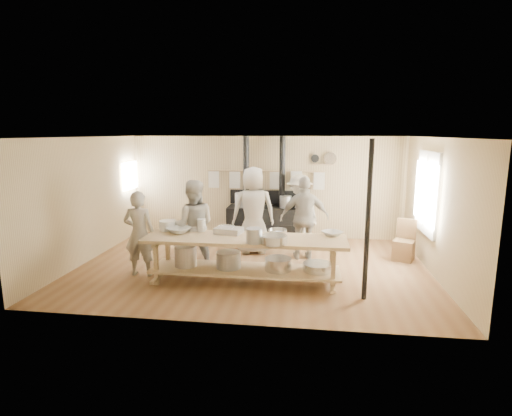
{
  "coord_description": "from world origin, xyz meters",
  "views": [
    {
      "loc": [
        1.11,
        -7.69,
        2.69
      ],
      "look_at": [
        0.06,
        0.2,
        1.18
      ],
      "focal_mm": 28.0,
      "sensor_mm": 36.0,
      "label": 1
    }
  ],
  "objects_px": {
    "cook_far_left": "(139,234)",
    "roasting_pan": "(229,230)",
    "cook_right": "(305,218)",
    "cook_by_window": "(299,209)",
    "stove": "(263,219)",
    "chair": "(404,248)",
    "cook_center": "(253,210)",
    "cook_left": "(193,225)",
    "prep_table": "(244,255)"
  },
  "relations": [
    {
      "from": "cook_center",
      "to": "cook_far_left",
      "type": "bearing_deg",
      "value": 28.19
    },
    {
      "from": "cook_by_window",
      "to": "roasting_pan",
      "type": "distance_m",
      "value": 2.88
    },
    {
      "from": "prep_table",
      "to": "roasting_pan",
      "type": "xyz_separation_m",
      "value": [
        -0.33,
        0.25,
        0.38
      ]
    },
    {
      "from": "stove",
      "to": "cook_left",
      "type": "distance_m",
      "value": 2.7
    },
    {
      "from": "cook_by_window",
      "to": "roasting_pan",
      "type": "relative_size",
      "value": 3.51
    },
    {
      "from": "cook_by_window",
      "to": "prep_table",
      "type": "bearing_deg",
      "value": -68.55
    },
    {
      "from": "cook_by_window",
      "to": "stove",
      "type": "bearing_deg",
      "value": -151.51
    },
    {
      "from": "prep_table",
      "to": "cook_left",
      "type": "height_order",
      "value": "cook_left"
    },
    {
      "from": "cook_far_left",
      "to": "chair",
      "type": "distance_m",
      "value": 5.47
    },
    {
      "from": "cook_center",
      "to": "chair",
      "type": "distance_m",
      "value": 3.34
    },
    {
      "from": "cook_by_window",
      "to": "chair",
      "type": "distance_m",
      "value": 2.58
    },
    {
      "from": "stove",
      "to": "chair",
      "type": "height_order",
      "value": "stove"
    },
    {
      "from": "prep_table",
      "to": "roasting_pan",
      "type": "distance_m",
      "value": 0.57
    },
    {
      "from": "cook_left",
      "to": "roasting_pan",
      "type": "bearing_deg",
      "value": 143.89
    },
    {
      "from": "stove",
      "to": "cook_by_window",
      "type": "height_order",
      "value": "stove"
    },
    {
      "from": "cook_left",
      "to": "chair",
      "type": "bearing_deg",
      "value": -177.41
    },
    {
      "from": "cook_left",
      "to": "chair",
      "type": "relative_size",
      "value": 2.06
    },
    {
      "from": "cook_far_left",
      "to": "roasting_pan",
      "type": "bearing_deg",
      "value": 179.99
    },
    {
      "from": "cook_left",
      "to": "cook_right",
      "type": "relative_size",
      "value": 1.01
    },
    {
      "from": "prep_table",
      "to": "cook_right",
      "type": "distance_m",
      "value": 1.94
    },
    {
      "from": "prep_table",
      "to": "roasting_pan",
      "type": "relative_size",
      "value": 7.49
    },
    {
      "from": "cook_far_left",
      "to": "chair",
      "type": "xyz_separation_m",
      "value": [
        5.19,
        1.62,
        -0.56
      ]
    },
    {
      "from": "cook_far_left",
      "to": "chair",
      "type": "relative_size",
      "value": 1.87
    },
    {
      "from": "prep_table",
      "to": "cook_center",
      "type": "relative_size",
      "value": 1.84
    },
    {
      "from": "cook_left",
      "to": "cook_center",
      "type": "xyz_separation_m",
      "value": [
        1.01,
        1.27,
        0.08
      ]
    },
    {
      "from": "cook_left",
      "to": "chair",
      "type": "distance_m",
      "value": 4.48
    },
    {
      "from": "stove",
      "to": "cook_right",
      "type": "bearing_deg",
      "value": -53.85
    },
    {
      "from": "cook_by_window",
      "to": "cook_right",
      "type": "bearing_deg",
      "value": -44.47
    },
    {
      "from": "cook_right",
      "to": "cook_by_window",
      "type": "relative_size",
      "value": 1.06
    },
    {
      "from": "cook_left",
      "to": "prep_table",
      "type": "bearing_deg",
      "value": 139.25
    },
    {
      "from": "cook_far_left",
      "to": "cook_right",
      "type": "height_order",
      "value": "cook_right"
    },
    {
      "from": "cook_left",
      "to": "chair",
      "type": "height_order",
      "value": "cook_left"
    },
    {
      "from": "cook_far_left",
      "to": "cook_center",
      "type": "height_order",
      "value": "cook_center"
    },
    {
      "from": "cook_by_window",
      "to": "chair",
      "type": "xyz_separation_m",
      "value": [
        2.26,
        -1.08,
        -0.59
      ]
    },
    {
      "from": "cook_by_window",
      "to": "chair",
      "type": "relative_size",
      "value": 1.94
    },
    {
      "from": "roasting_pan",
      "to": "cook_center",
      "type": "bearing_deg",
      "value": 81.41
    },
    {
      "from": "cook_right",
      "to": "cook_by_window",
      "type": "xyz_separation_m",
      "value": [
        -0.14,
        1.26,
        -0.05
      ]
    },
    {
      "from": "cook_right",
      "to": "chair",
      "type": "xyz_separation_m",
      "value": [
        2.12,
        0.18,
        -0.64
      ]
    },
    {
      "from": "stove",
      "to": "cook_center",
      "type": "distance_m",
      "value": 1.26
    },
    {
      "from": "cook_far_left",
      "to": "cook_center",
      "type": "xyz_separation_m",
      "value": [
        1.93,
        1.71,
        0.17
      ]
    },
    {
      "from": "cook_center",
      "to": "cook_by_window",
      "type": "distance_m",
      "value": 1.42
    },
    {
      "from": "chair",
      "to": "cook_left",
      "type": "bearing_deg",
      "value": -141.12
    },
    {
      "from": "cook_center",
      "to": "cook_by_window",
      "type": "relative_size",
      "value": 1.16
    },
    {
      "from": "prep_table",
      "to": "cook_far_left",
      "type": "xyz_separation_m",
      "value": [
        -2.03,
        0.15,
        0.29
      ]
    },
    {
      "from": "cook_center",
      "to": "roasting_pan",
      "type": "xyz_separation_m",
      "value": [
        -0.24,
        -1.6,
        -0.08
      ]
    },
    {
      "from": "prep_table",
      "to": "cook_by_window",
      "type": "xyz_separation_m",
      "value": [
        0.9,
        2.85,
        0.32
      ]
    },
    {
      "from": "cook_far_left",
      "to": "cook_right",
      "type": "xyz_separation_m",
      "value": [
        3.07,
        1.44,
        0.08
      ]
    },
    {
      "from": "prep_table",
      "to": "cook_center",
      "type": "height_order",
      "value": "cook_center"
    },
    {
      "from": "prep_table",
      "to": "cook_far_left",
      "type": "relative_size",
      "value": 2.21
    },
    {
      "from": "prep_table",
      "to": "cook_by_window",
      "type": "distance_m",
      "value": 3.01
    }
  ]
}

